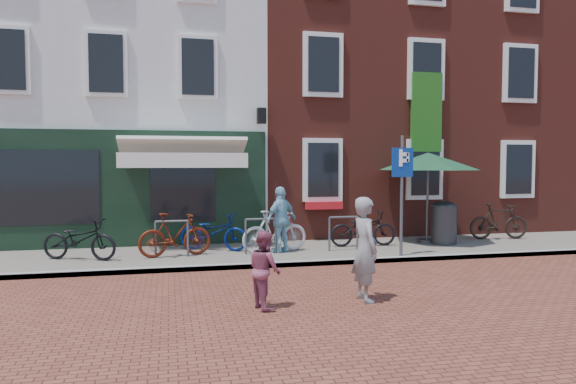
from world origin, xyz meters
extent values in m
plane|color=brown|center=(0.00, 0.00, 0.00)|extent=(80.00, 80.00, 0.00)
cube|color=slate|center=(1.00, 1.50, 0.05)|extent=(24.00, 3.00, 0.10)
cube|color=silver|center=(-5.00, 7.00, 4.50)|extent=(8.00, 8.00, 9.00)
cube|color=maroon|center=(2.00, 7.00, 5.00)|extent=(6.00, 8.00, 10.00)
cube|color=maroon|center=(8.00, 7.00, 5.00)|extent=(6.00, 8.00, 10.00)
cylinder|color=#333335|center=(3.35, 1.58, 0.58)|extent=(0.65, 0.65, 0.97)
ellipsoid|color=#333335|center=(3.35, 1.58, 1.14)|extent=(0.65, 0.65, 0.29)
cylinder|color=#4C4C4F|center=(1.54, 0.25, 1.45)|extent=(0.07, 0.07, 2.70)
cube|color=navy|center=(1.54, 0.23, 2.20)|extent=(0.50, 0.04, 0.65)
cylinder|color=#4C4C4F|center=(3.06, 1.92, 0.14)|extent=(0.50, 0.50, 0.08)
cylinder|color=#4C4C4F|center=(3.06, 1.92, 1.22)|extent=(0.06, 0.06, 2.23)
cone|color=#1A462B|center=(3.06, 1.92, 2.33)|extent=(2.66, 2.66, 0.45)
imported|color=gray|center=(-0.53, -2.84, 0.83)|extent=(0.44, 0.63, 1.66)
imported|color=#8E4059|center=(-2.15, -2.89, 0.59)|extent=(0.58, 0.67, 1.17)
imported|color=#83BFD7|center=(-1.00, 1.29, 0.87)|extent=(0.96, 0.81, 1.54)
imported|color=black|center=(-5.44, 1.31, 0.54)|extent=(1.78, 1.17, 0.88)
imported|color=#51180B|center=(-3.42, 1.27, 0.59)|extent=(1.69, 0.81, 0.98)
imported|color=#051655|center=(-2.53, 1.89, 0.54)|extent=(1.77, 1.26, 0.88)
imported|color=#BCBBBD|center=(-1.14, 1.36, 0.59)|extent=(1.69, 0.81, 0.98)
imported|color=black|center=(1.18, 1.69, 0.54)|extent=(1.71, 0.68, 0.88)
imported|color=black|center=(5.23, 1.99, 0.59)|extent=(1.68, 0.67, 0.98)
camera|label=1|loc=(-3.53, -10.55, 2.19)|focal=32.54mm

